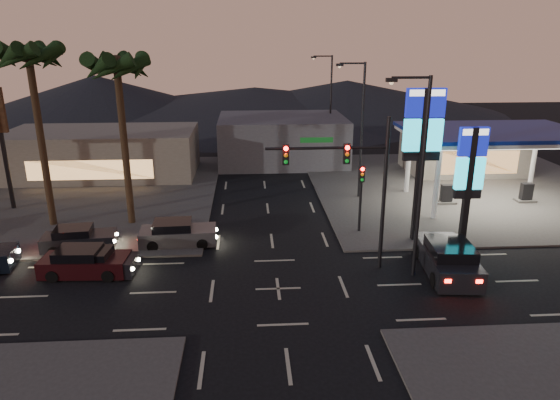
{
  "coord_description": "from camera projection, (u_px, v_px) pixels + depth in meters",
  "views": [
    {
      "loc": [
        -1.34,
        -21.64,
        11.63
      ],
      "look_at": [
        0.4,
        4.7,
        3.0
      ],
      "focal_mm": 32.0,
      "sensor_mm": 36.0,
      "label": 1
    }
  ],
  "objects": [
    {
      "name": "car_lane_b_mid",
      "position": [
        78.0,
        239.0,
        28.59
      ],
      "size": [
        4.23,
        2.08,
        1.34
      ],
      "color": "black",
      "rests_on": "ground"
    },
    {
      "name": "pylon_sign_tall",
      "position": [
        423.0,
        135.0,
        27.98
      ],
      "size": [
        2.2,
        0.35,
        9.0
      ],
      "color": "black",
      "rests_on": "ground"
    },
    {
      "name": "gas_station",
      "position": [
        494.0,
        135.0,
        35.03
      ],
      "size": [
        12.2,
        8.2,
        5.47
      ],
      "color": "silver",
      "rests_on": "ground"
    },
    {
      "name": "hill_center",
      "position": [
        255.0,
        100.0,
        80.51
      ],
      "size": [
        60.0,
        60.0,
        4.0
      ],
      "primitive_type": "cone",
      "color": "black",
      "rests_on": "ground"
    },
    {
      "name": "building_far_west",
      "position": [
        103.0,
        153.0,
        43.58
      ],
      "size": [
        16.0,
        8.0,
        4.0
      ],
      "primitive_type": "cube",
      "color": "#726B5B",
      "rests_on": "ground"
    },
    {
      "name": "streetlight_near",
      "position": [
        418.0,
        167.0,
        23.82
      ],
      "size": [
        2.14,
        0.25,
        10.0
      ],
      "color": "black",
      "rests_on": "ground"
    },
    {
      "name": "car_lane_a_front",
      "position": [
        95.0,
        263.0,
        25.54
      ],
      "size": [
        4.22,
        2.0,
        1.34
      ],
      "color": "black",
      "rests_on": "ground"
    },
    {
      "name": "car_lane_a_mid",
      "position": [
        84.0,
        262.0,
        25.48
      ],
      "size": [
        4.54,
        2.07,
        1.45
      ],
      "color": "black",
      "rests_on": "ground"
    },
    {
      "name": "ground",
      "position": [
        278.0,
        289.0,
        24.22
      ],
      "size": [
        140.0,
        140.0,
        0.0
      ],
      "primitive_type": "plane",
      "color": "black",
      "rests_on": "ground"
    },
    {
      "name": "convenience_store",
      "position": [
        464.0,
        150.0,
        44.65
      ],
      "size": [
        10.0,
        6.0,
        4.0
      ],
      "primitive_type": "cube",
      "color": "#726B5B",
      "rests_on": "ground"
    },
    {
      "name": "palm_b",
      "position": [
        30.0,
        67.0,
        29.25
      ],
      "size": [
        4.41,
        4.41,
        11.46
      ],
      "color": "black",
      "rests_on": "ground"
    },
    {
      "name": "pedestal_signal",
      "position": [
        361.0,
        188.0,
        30.28
      ],
      "size": [
        0.32,
        0.39,
        4.3
      ],
      "color": "black",
      "rests_on": "ground"
    },
    {
      "name": "streetlight_far",
      "position": [
        329.0,
        100.0,
        49.43
      ],
      "size": [
        2.14,
        0.25,
        10.0
      ],
      "color": "black",
      "rests_on": "ground"
    },
    {
      "name": "hill_right",
      "position": [
        347.0,
        96.0,
        81.29
      ],
      "size": [
        50.0,
        50.0,
        5.0
      ],
      "primitive_type": "cone",
      "color": "black",
      "rests_on": "ground"
    },
    {
      "name": "corner_lot_ne",
      "position": [
        463.0,
        187.0,
        40.38
      ],
      "size": [
        24.0,
        24.0,
        0.12
      ],
      "primitive_type": "cube",
      "color": "#47443F",
      "rests_on": "ground"
    },
    {
      "name": "hill_left",
      "position": [
        96.0,
        95.0,
        78.62
      ],
      "size": [
        40.0,
        40.0,
        6.0
      ],
      "primitive_type": "cone",
      "color": "black",
      "rests_on": "ground"
    },
    {
      "name": "corner_lot_nw",
      "position": [
        58.0,
        195.0,
        38.37
      ],
      "size": [
        24.0,
        24.0,
        0.12
      ],
      "primitive_type": "cube",
      "color": "#47443F",
      "rests_on": "ground"
    },
    {
      "name": "suv_station",
      "position": [
        447.0,
        258.0,
        25.6
      ],
      "size": [
        2.7,
        5.49,
        1.77
      ],
      "color": "black",
      "rests_on": "ground"
    },
    {
      "name": "streetlight_mid",
      "position": [
        359.0,
        123.0,
        36.15
      ],
      "size": [
        2.14,
        0.25,
        10.0
      ],
      "color": "black",
      "rests_on": "ground"
    },
    {
      "name": "traffic_signal_mast",
      "position": [
        351.0,
        173.0,
        24.72
      ],
      "size": [
        6.1,
        0.39,
        8.0
      ],
      "color": "black",
      "rests_on": "ground"
    },
    {
      "name": "pylon_sign_short",
      "position": [
        470.0,
        169.0,
        27.73
      ],
      "size": [
        1.6,
        0.35,
        7.0
      ],
      "color": "black",
      "rests_on": "ground"
    },
    {
      "name": "building_far_mid",
      "position": [
        282.0,
        139.0,
        48.32
      ],
      "size": [
        12.0,
        9.0,
        4.4
      ],
      "primitive_type": "cube",
      "color": "#4C4C51",
      "rests_on": "ground"
    },
    {
      "name": "car_lane_b_front",
      "position": [
        177.0,
        234.0,
        29.18
      ],
      "size": [
        4.59,
        2.1,
        1.47
      ],
      "color": "#4E4E50",
      "rests_on": "ground"
    },
    {
      "name": "palm_a",
      "position": [
        118.0,
        76.0,
        29.74
      ],
      "size": [
        4.41,
        4.41,
        10.86
      ],
      "color": "black",
      "rests_on": "ground"
    }
  ]
}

